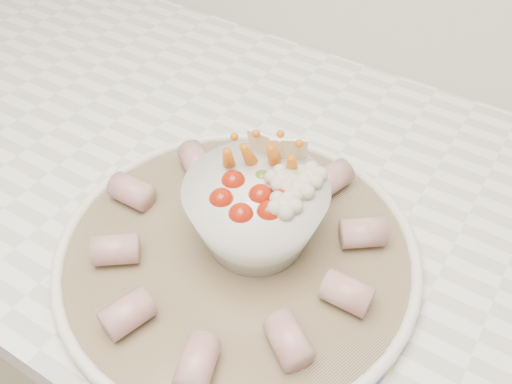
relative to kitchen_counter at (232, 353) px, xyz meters
The scene contains 4 objects.
kitchen_counter is the anchor object (origin of this frame).
serving_platter 0.49m from the kitchen_counter, 48.13° to the right, with size 0.47×0.47×0.02m.
veggie_bowl 0.53m from the kitchen_counter, 38.21° to the right, with size 0.14×0.14×0.11m.
cured_meat_rolls 0.51m from the kitchen_counter, 48.34° to the right, with size 0.31×0.31×0.03m.
Camera 1 is at (0.31, 1.04, 1.40)m, focal length 40.00 mm.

